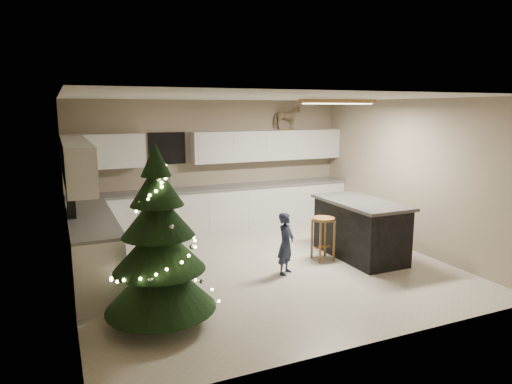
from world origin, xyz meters
TOP-DOWN VIEW (x-y plane):
  - ground_plane at (0.00, 0.00)m, footprint 5.50×5.50m
  - room_shell at (0.02, 0.00)m, footprint 5.52×5.02m
  - cabinetry at (-0.91, 1.65)m, footprint 5.50×3.20m
  - island at (1.69, -0.08)m, footprint 0.90×1.70m
  - bar_stool at (1.05, 0.03)m, footprint 0.37×0.37m
  - christmas_tree at (-1.85, -1.14)m, footprint 1.30×1.26m
  - toddler at (0.20, -0.29)m, footprint 0.40×0.38m
  - rocking_horse at (1.56, 2.33)m, footprint 0.62×0.44m

SIDE VIEW (x-z plane):
  - ground_plane at x=0.00m, z-range 0.00..0.00m
  - toddler at x=0.20m, z-range 0.00..0.93m
  - island at x=1.69m, z-range 0.00..0.95m
  - bar_stool at x=1.05m, z-range 0.18..0.88m
  - cabinetry at x=-0.91m, z-range -0.24..1.76m
  - christmas_tree at x=-1.85m, z-range -0.19..1.90m
  - room_shell at x=0.02m, z-range 0.44..3.05m
  - rocking_horse at x=1.56m, z-range 2.01..2.50m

